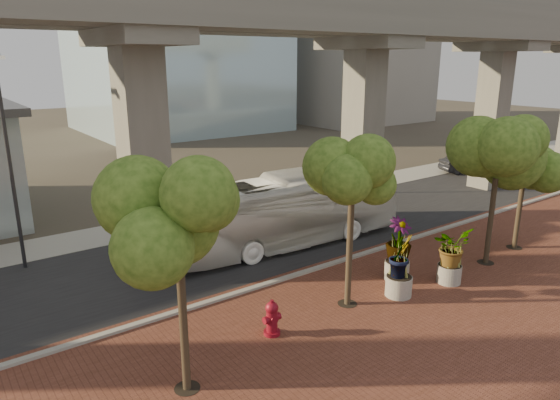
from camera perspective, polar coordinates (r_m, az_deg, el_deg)
ground at (r=22.81m, az=1.77°, el=-6.17°), size 160.00×160.00×0.00m
brick_plaza at (r=17.81m, az=18.23°, el=-13.60°), size 70.00×13.00×0.06m
asphalt_road at (r=24.30m, az=-1.14°, el=-4.70°), size 90.00×8.00×0.04m
curb_strip at (r=21.36m, az=5.09°, el=-7.58°), size 70.00×0.25×0.16m
far_sidewalk at (r=28.73m, az=-7.45°, el=-1.53°), size 90.00×3.00×0.06m
transit_viaduct at (r=22.79m, az=-1.24°, el=12.67°), size 72.00×5.60×12.40m
midrise_block at (r=73.40m, az=8.39°, el=18.39°), size 18.00×16.00×24.00m
transit_bus at (r=23.22m, az=0.27°, el=-1.37°), size 12.17×3.63×3.35m
parked_car at (r=41.34m, az=20.66°, el=3.89°), size 4.51×2.99×1.40m
fire_hydrant at (r=16.24m, az=-0.93°, el=-13.33°), size 0.60×0.54×1.19m
planter_front at (r=20.48m, az=19.01°, el=-5.35°), size 2.07×2.07×2.28m
planter_right at (r=20.13m, az=13.40°, el=-4.79°), size 2.38×2.38×2.55m
planter_left at (r=18.82m, az=13.61°, el=-6.58°), size 2.17×2.17×2.39m
street_tree_far_west at (r=12.25m, az=-11.70°, el=-1.52°), size 3.96×3.96×6.73m
street_tree_near_west at (r=16.84m, az=8.28°, el=2.66°), size 3.12×3.12×6.14m
street_tree_near_east at (r=22.16m, az=23.79°, el=5.49°), size 4.40×4.40×7.04m
street_tree_far_east at (r=24.76m, az=26.29°, el=4.05°), size 3.41×3.41×5.70m
streetlamp_west at (r=22.48m, az=-28.64°, el=5.09°), size 0.43×1.27×8.74m
streetlamp_east at (r=32.23m, az=8.51°, el=8.14°), size 0.37×1.07×7.39m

